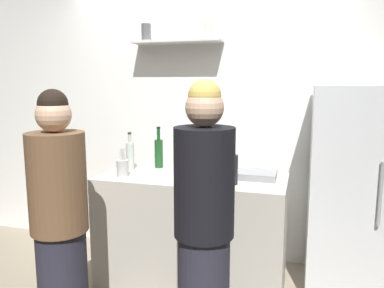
# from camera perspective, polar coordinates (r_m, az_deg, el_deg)

# --- Properties ---
(back_wall_assembly) EXTENTS (4.80, 0.32, 2.60)m
(back_wall_assembly) POSITION_cam_1_polar(r_m,az_deg,el_deg) (3.60, 1.34, 3.88)
(back_wall_assembly) COLOR white
(back_wall_assembly) RESTS_ON ground
(refrigerator) EXTENTS (0.59, 0.61, 1.61)m
(refrigerator) POSITION_cam_1_polar(r_m,az_deg,el_deg) (3.19, 22.39, -6.57)
(refrigerator) COLOR silver
(refrigerator) RESTS_ON ground
(counter) EXTENTS (1.43, 0.64, 0.92)m
(counter) POSITION_cam_1_polar(r_m,az_deg,el_deg) (3.09, 0.00, -13.15)
(counter) COLOR #B7B2A8
(counter) RESTS_ON ground
(baking_pan) EXTENTS (0.34, 0.24, 0.05)m
(baking_pan) POSITION_cam_1_polar(r_m,az_deg,el_deg) (2.92, 9.14, -4.53)
(baking_pan) COLOR gray
(baking_pan) RESTS_ON counter
(utensil_holder) EXTENTS (0.09, 0.09, 0.22)m
(utensil_holder) POSITION_cam_1_polar(r_m,az_deg,el_deg) (2.98, -10.32, -3.50)
(utensil_holder) COLOR #B2B2B7
(utensil_holder) RESTS_ON counter
(wine_bottle_dark_glass) EXTENTS (0.08, 0.08, 0.30)m
(wine_bottle_dark_glass) POSITION_cam_1_polar(r_m,az_deg,el_deg) (2.70, 6.07, -3.61)
(wine_bottle_dark_glass) COLOR black
(wine_bottle_dark_glass) RESTS_ON counter
(wine_bottle_green_glass) EXTENTS (0.07, 0.07, 0.35)m
(wine_bottle_green_glass) POSITION_cam_1_polar(r_m,az_deg,el_deg) (3.23, -4.98, -1.23)
(wine_bottle_green_glass) COLOR #19471E
(wine_bottle_green_glass) RESTS_ON counter
(wine_bottle_amber_glass) EXTENTS (0.07, 0.07, 0.31)m
(wine_bottle_amber_glass) POSITION_cam_1_polar(r_m,az_deg,el_deg) (2.81, 2.17, -2.98)
(wine_bottle_amber_glass) COLOR #472814
(wine_bottle_amber_glass) RESTS_ON counter
(wine_bottle_pale_glass) EXTENTS (0.07, 0.07, 0.31)m
(wine_bottle_pale_glass) POSITION_cam_1_polar(r_m,az_deg,el_deg) (3.19, -9.21, -1.63)
(wine_bottle_pale_glass) COLOR #B2BFB2
(wine_bottle_pale_glass) RESTS_ON counter
(water_bottle_plastic) EXTENTS (0.09, 0.09, 0.22)m
(water_bottle_plastic) POSITION_cam_1_polar(r_m,az_deg,el_deg) (2.65, 3.13, -4.18)
(water_bottle_plastic) COLOR silver
(water_bottle_plastic) RESTS_ON counter
(person_brown_jacket) EXTENTS (0.34, 0.34, 1.60)m
(person_brown_jacket) POSITION_cam_1_polar(r_m,az_deg,el_deg) (2.48, -19.12, -11.37)
(person_brown_jacket) COLOR #262633
(person_brown_jacket) RESTS_ON ground
(person_blonde) EXTENTS (0.34, 0.34, 1.65)m
(person_blonde) POSITION_cam_1_polar(r_m,az_deg,el_deg) (2.22, 1.79, -12.49)
(person_blonde) COLOR #262633
(person_blonde) RESTS_ON ground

